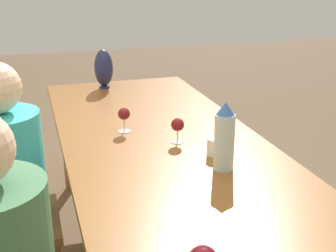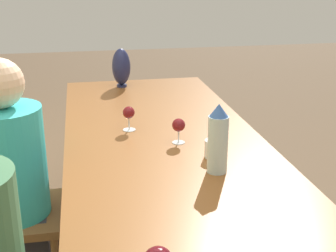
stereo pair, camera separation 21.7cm
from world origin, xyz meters
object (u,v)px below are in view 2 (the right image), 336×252
Objects in this scene: water_bottle at (218,139)px; water_tumbler at (214,149)px; wine_glass_4 at (179,126)px; vase at (121,67)px; person_far at (13,175)px; wine_glass_3 at (129,113)px.

water_bottle is 0.18m from water_tumbler.
water_tumbler is 0.68× the size of wine_glass_4.
person_far reaches higher than vase.
person_far is (0.25, 0.90, -0.17)m from water_tumbler.
wine_glass_4 reaches higher than water_tumbler.
water_bottle reaches higher than vase.
vase is at bearing -3.08° from wine_glass_3.
water_bottle is 0.65m from wine_glass_3.
water_tumbler is (0.15, -0.03, -0.10)m from water_bottle.
vase is 2.19× the size of wine_glass_4.
vase reaches higher than wine_glass_3.
vase is 0.90m from wine_glass_3.
water_tumbler is 1.36m from vase.
water_tumbler is 0.54m from wine_glass_3.
water_bottle reaches higher than water_tumbler.
vase is (1.47, 0.25, -0.00)m from water_bottle.
person_far is (0.40, 0.87, -0.27)m from water_bottle.
vase is at bearing 12.03° from water_tumbler.
wine_glass_4 is at bearing 30.45° from water_tumbler.
person_far is at bearing 106.75° from wine_glass_3.
water_bottle is at bearing -114.70° from person_far.
wine_glass_3 is (-0.90, 0.05, -0.05)m from vase.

